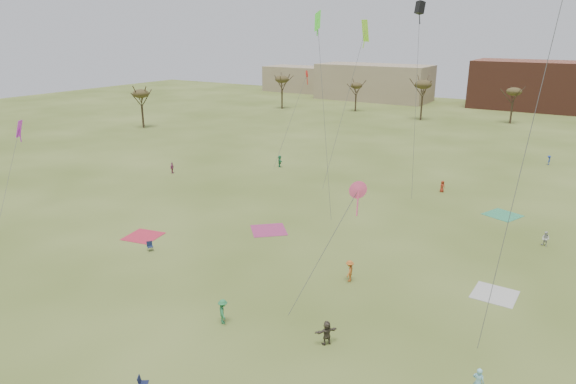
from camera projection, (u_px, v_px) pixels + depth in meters
The scene contains 20 objects.
ground at pixel (203, 303), 37.99m from camera, with size 260.00×260.00×0.00m, color #43541A.
flyer_near_center at pixel (223, 311), 35.20m from camera, with size 1.16×0.67×1.80m, color #297D45.
spectator_fore_c at pixel (327, 333), 32.85m from camera, with size 1.55×0.49×1.67m, color #4C4336.
flyer_mid_b at pixel (350, 271), 41.12m from camera, with size 1.16×0.67×1.80m, color #B96022.
flyer_mid_c at pixel (478, 382), 28.15m from camera, with size 0.65×0.43×1.79m, color #81C9D7.
spectator_mid_d at pixel (172, 168), 72.22m from camera, with size 0.92×0.38×1.58m, color #A8467C.
spectator_mid_e at pixel (546, 239), 47.87m from camera, with size 0.70×0.54×1.43m, color silver.
flyer_far_a at pixel (280, 161), 75.56m from camera, with size 1.62×0.52×1.75m, color #2B8352.
flyer_far_b at pixel (442, 186), 63.88m from camera, with size 0.72×0.47×1.46m, color #A3321C.
flyer_far_c at pixel (549, 160), 76.73m from camera, with size 0.92×0.53×1.43m, color navy.
blanket_red at pixel (143, 236), 50.30m from camera, with size 3.19×3.19×0.03m, color #C9283F.
blanket_cream at pixel (495, 295), 39.26m from camera, with size 3.14×3.14×0.03m, color beige.
blanket_plum at pixel (269, 230), 51.84m from camera, with size 3.43×3.43×0.03m, color #A73367.
blanket_olive at pixel (503, 215), 56.06m from camera, with size 3.31×3.31×0.03m, color #369464.
camp_chair_left at pixel (150, 248), 46.95m from camera, with size 0.73×0.71×0.87m.
kites_aloft at pixel (373, 50), 48.61m from camera, with size 70.85×61.69×25.10m.
tree_line at pixel (454, 95), 101.19m from camera, with size 117.44×49.32×8.91m.
building_tan at pixel (374, 82), 147.03m from camera, with size 32.00×14.00×10.00m, color #937F60.
building_brick at pixel (527, 85), 130.60m from camera, with size 26.00×16.00×12.00m, color brown.
building_tan_west at pixel (297, 79), 168.11m from camera, with size 20.00×12.00×8.00m, color #937F60.
Camera 1 is at (23.20, -25.17, 19.53)m, focal length 31.71 mm.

